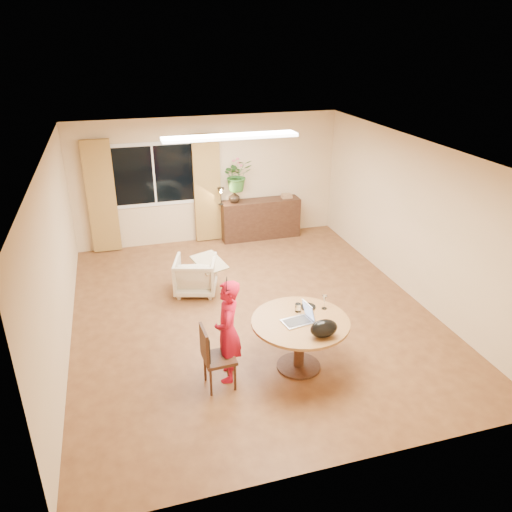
{
  "coord_description": "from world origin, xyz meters",
  "views": [
    {
      "loc": [
        -1.87,
        -6.67,
        4.1
      ],
      "look_at": [
        0.02,
        -0.2,
        1.06
      ],
      "focal_mm": 35.0,
      "sensor_mm": 36.0,
      "label": 1
    }
  ],
  "objects_px": {
    "dining_chair": "(219,357)",
    "armchair": "(196,275)",
    "dining_table": "(300,331)",
    "sideboard": "(260,219)",
    "child": "(228,331)"
  },
  "relations": [
    {
      "from": "dining_chair",
      "to": "child",
      "type": "xyz_separation_m",
      "value": [
        0.15,
        0.14,
        0.26
      ]
    },
    {
      "from": "sideboard",
      "to": "armchair",
      "type": "bearing_deg",
      "value": -130.34
    },
    {
      "from": "dining_chair",
      "to": "armchair",
      "type": "bearing_deg",
      "value": 84.06
    },
    {
      "from": "dining_table",
      "to": "armchair",
      "type": "xyz_separation_m",
      "value": [
        -0.94,
        2.48,
        -0.25
      ]
    },
    {
      "from": "dining_table",
      "to": "armchair",
      "type": "distance_m",
      "value": 2.66
    },
    {
      "from": "dining_table",
      "to": "sideboard",
      "type": "xyz_separation_m",
      "value": [
        0.84,
        4.58,
        -0.15
      ]
    },
    {
      "from": "dining_chair",
      "to": "sideboard",
      "type": "bearing_deg",
      "value": 64.84
    },
    {
      "from": "armchair",
      "to": "sideboard",
      "type": "distance_m",
      "value": 2.76
    },
    {
      "from": "dining_chair",
      "to": "child",
      "type": "relative_size",
      "value": 0.63
    },
    {
      "from": "child",
      "to": "sideboard",
      "type": "xyz_separation_m",
      "value": [
        1.78,
        4.51,
        -0.27
      ]
    },
    {
      "from": "child",
      "to": "armchair",
      "type": "bearing_deg",
      "value": -164.2
    },
    {
      "from": "dining_chair",
      "to": "sideboard",
      "type": "height_order",
      "value": "dining_chair"
    },
    {
      "from": "child",
      "to": "dining_chair",
      "type": "bearing_deg",
      "value": -31.06
    },
    {
      "from": "dining_chair",
      "to": "armchair",
      "type": "xyz_separation_m",
      "value": [
        0.15,
        2.55,
        -0.12
      ]
    },
    {
      "from": "dining_table",
      "to": "child",
      "type": "relative_size",
      "value": 0.92
    }
  ]
}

